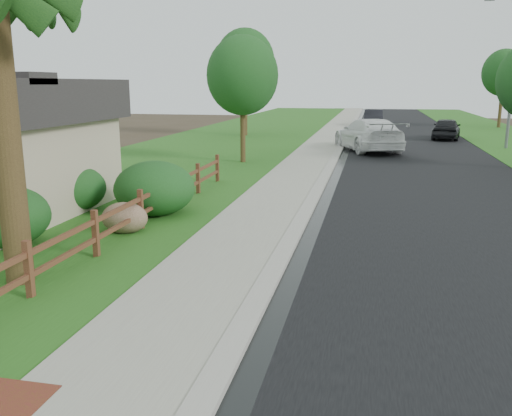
% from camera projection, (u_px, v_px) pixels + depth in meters
% --- Properties ---
extents(road, '(8.00, 90.00, 0.02)m').
position_uv_depth(road, '(406.00, 137.00, 38.69)').
color(road, black).
rests_on(road, ground).
extents(curb, '(0.40, 90.00, 0.12)m').
position_uv_depth(curb, '(347.00, 136.00, 39.53)').
color(curb, gray).
rests_on(curb, ground).
extents(wet_gutter, '(0.50, 90.00, 0.00)m').
position_uv_depth(wet_gutter, '(352.00, 136.00, 39.47)').
color(wet_gutter, black).
rests_on(wet_gutter, road).
extents(sidewalk, '(2.20, 90.00, 0.10)m').
position_uv_depth(sidewalk, '(329.00, 135.00, 39.80)').
color(sidewalk, gray).
rests_on(sidewalk, ground).
extents(grass_strip, '(1.60, 90.00, 0.06)m').
position_uv_depth(grass_strip, '(303.00, 135.00, 40.20)').
color(grass_strip, '#245418').
rests_on(grass_strip, ground).
extents(lawn_near, '(9.00, 90.00, 0.04)m').
position_uv_depth(lawn_near, '(236.00, 134.00, 41.26)').
color(lawn_near, '#245418').
rests_on(lawn_near, ground).
extents(verge_far, '(6.00, 90.00, 0.04)m').
position_uv_depth(verge_far, '(510.00, 139.00, 37.27)').
color(verge_far, '#245418').
rests_on(verge_far, ground).
extents(ranch_fence, '(0.12, 16.92, 1.10)m').
position_uv_depth(ranch_fence, '(120.00, 218.00, 12.98)').
color(ranch_fence, '#482618').
rests_on(ranch_fence, ground).
extents(white_suv, '(4.53, 6.79, 1.83)m').
position_uv_depth(white_suv, '(368.00, 135.00, 30.87)').
color(white_suv, white).
rests_on(white_suv, road).
extents(dark_car_mid, '(2.46, 4.55, 1.47)m').
position_uv_depth(dark_car_mid, '(446.00, 128.00, 37.30)').
color(dark_car_mid, black).
rests_on(dark_car_mid, road).
extents(dark_car_far, '(1.64, 4.57, 1.50)m').
position_uv_depth(dark_car_far, '(373.00, 118.00, 48.03)').
color(dark_car_far, black).
rests_on(dark_car_far, road).
extents(streetlight, '(2.02, 0.33, 8.72)m').
position_uv_depth(streetlight, '(511.00, 63.00, 30.98)').
color(streetlight, slate).
rests_on(streetlight, ground).
extents(boulder, '(1.39, 1.16, 0.81)m').
position_uv_depth(boulder, '(125.00, 218.00, 13.91)').
color(boulder, brown).
rests_on(boulder, ground).
extents(shrub_b, '(2.41, 2.41, 1.44)m').
position_uv_depth(shrub_b, '(5.00, 217.00, 12.74)').
color(shrub_b, '#1A4719').
rests_on(shrub_b, ground).
extents(shrub_c, '(2.21, 2.21, 1.40)m').
position_uv_depth(shrub_c, '(73.00, 188.00, 16.27)').
color(shrub_c, '#1A4719').
rests_on(shrub_c, ground).
extents(shrub_d, '(2.97, 2.97, 1.60)m').
position_uv_depth(shrub_d, '(155.00, 188.00, 15.74)').
color(shrub_d, '#1A4719').
rests_on(shrub_d, ground).
extents(tree_near_left, '(3.40, 3.40, 6.02)m').
position_uv_depth(tree_near_left, '(243.00, 76.00, 25.52)').
color(tree_near_left, '#3B2A18').
rests_on(tree_near_left, ground).
extents(tree_mid_left, '(4.29, 4.29, 7.66)m').
position_uv_depth(tree_mid_left, '(245.00, 62.00, 38.93)').
color(tree_mid_left, '#3B2A18').
rests_on(tree_mid_left, ground).
extents(tree_far_right, '(3.62, 3.62, 6.67)m').
position_uv_depth(tree_far_right, '(504.00, 73.00, 46.15)').
color(tree_far_right, '#3B2A18').
rests_on(tree_far_right, ground).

